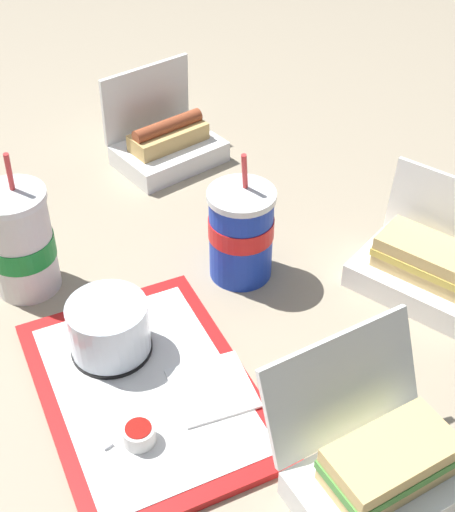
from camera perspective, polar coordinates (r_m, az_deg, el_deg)
The scene contains 11 objects.
ground_plane at distance 1.12m, azimuth -2.86°, elevation -1.60°, with size 3.20×3.20×0.00m, color gray.
food_tray at distance 0.95m, azimuth -6.50°, elevation -10.59°, with size 0.39×0.28×0.01m.
cake_container at distance 0.97m, azimuth -9.44°, elevation -5.81°, with size 0.11×0.11×0.08m.
ketchup_cup at distance 0.88m, azimuth -7.10°, elevation -13.94°, with size 0.04×0.04×0.02m.
napkin_stack at distance 0.94m, azimuth -1.23°, elevation -10.52°, with size 0.10×0.10×0.00m, color white.
plastic_fork at distance 0.92m, azimuth -11.38°, elevation -12.65°, with size 0.11×0.01×0.01m, color white.
clamshell_sandwich_front at distance 0.85m, azimuth 12.21°, elevation -16.13°, with size 0.21×0.23×0.16m.
clamshell_sandwich_back at distance 1.10m, azimuth 15.58°, elevation -0.83°, with size 0.25×0.23×0.16m.
clamshell_hotdog_right at distance 1.37m, azimuth -4.92°, elevation 9.05°, with size 0.19×0.22×0.17m.
soda_cup_front at distance 1.09m, azimuth -16.25°, elevation 1.08°, with size 0.10×0.10×0.23m.
soda_cup_corner at distance 1.07m, azimuth 1.09°, elevation 1.90°, with size 0.10×0.10×0.21m.
Camera 1 is at (-0.80, 0.26, 0.73)m, focal length 50.00 mm.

